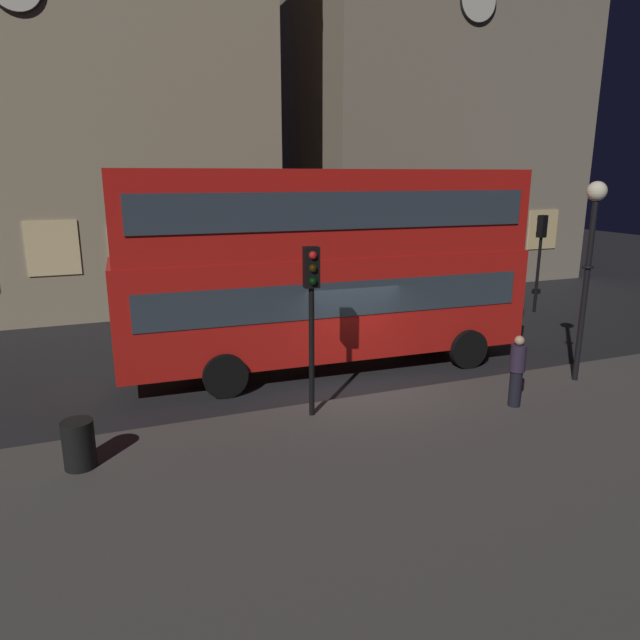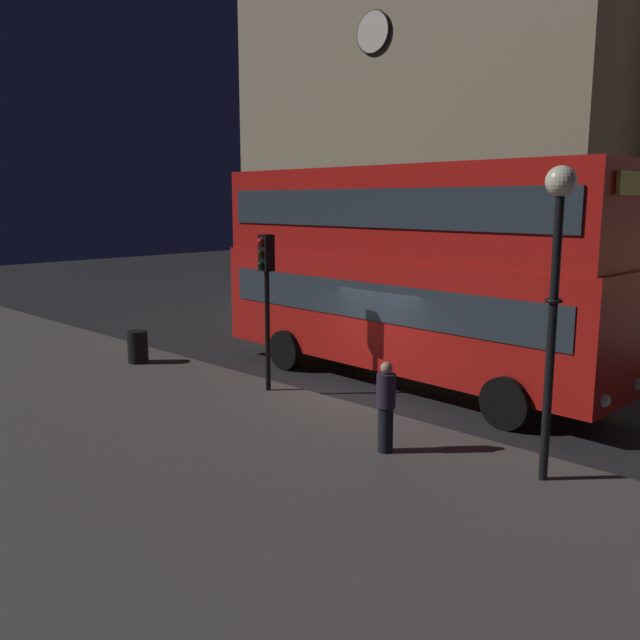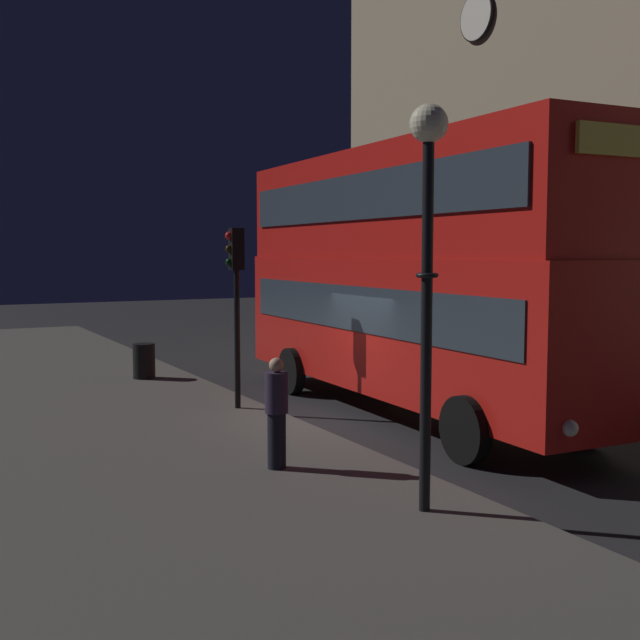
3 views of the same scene
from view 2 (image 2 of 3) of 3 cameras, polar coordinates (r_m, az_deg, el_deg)
The scene contains 8 objects.
ground_plane at distance 16.06m, azimuth 3.93°, elevation -6.58°, with size 80.00×80.00×0.00m, color #232326.
sidewalk_slab at distance 12.62m, azimuth -12.21°, elevation -11.24°, with size 44.00×9.04×0.12m, color #4C4944.
building_with_clock at distance 31.03m, azimuth 10.06°, elevation 17.35°, with size 16.89×8.66×17.16m.
double_decker_bus at distance 16.89m, azimuth 7.05°, elevation 4.72°, with size 11.31×3.06×5.42m.
traffic_light_near_kerb at distance 15.69m, azimuth -4.60°, elevation 3.49°, with size 0.35×0.38×3.72m.
street_lamp at distance 10.99m, azimuth 19.47°, elevation 5.01°, with size 0.47×0.47×5.02m.
pedestrian at distance 12.17m, azimuth 5.62°, elevation -7.28°, with size 0.35×0.35×1.67m.
litter_bin at distance 19.47m, azimuth -15.25°, elevation -2.22°, with size 0.56×0.56×0.89m, color black.
Camera 2 is at (9.84, -11.82, 4.61)m, focal length 37.60 mm.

